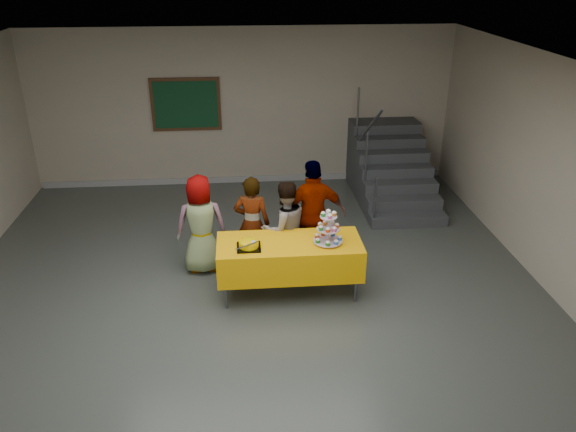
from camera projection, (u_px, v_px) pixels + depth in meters
name	position (u px, v px, depth m)	size (l,w,h in m)	color
room_shell	(248.00, 165.00, 5.93)	(10.00, 10.04, 3.02)	#4C514C
bake_table	(289.00, 256.00, 7.36)	(1.88, 0.78, 0.77)	#595960
cupcake_stand	(328.00, 230.00, 7.18)	(0.38, 0.38, 0.44)	silver
bear_cake	(249.00, 244.00, 7.10)	(0.32, 0.36, 0.12)	black
schoolchild_a	(201.00, 224.00, 7.86)	(0.70, 0.46, 1.44)	slate
schoolchild_b	(252.00, 224.00, 7.92)	(0.51, 0.34, 1.41)	slate
schoolchild_c	(285.00, 229.00, 7.79)	(0.68, 0.53, 1.40)	slate
schoolchild_d	(313.00, 215.00, 7.91)	(0.95, 0.40, 1.63)	slate
staircase	(389.00, 169.00, 10.55)	(1.30, 2.40, 2.04)	#424447
noticeboard	(186.00, 105.00, 10.53)	(1.30, 0.05, 1.00)	#472B16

